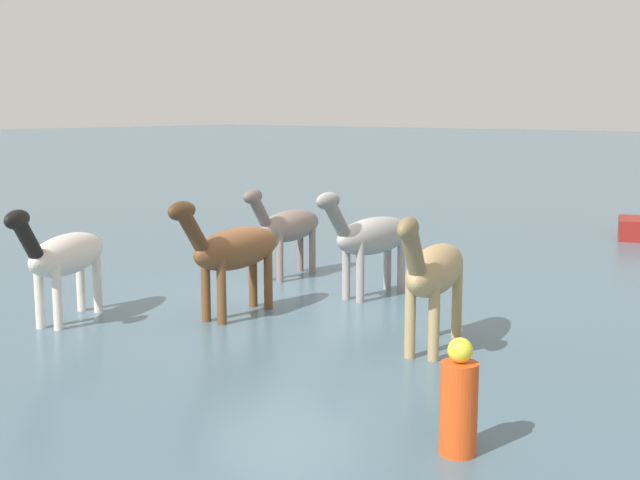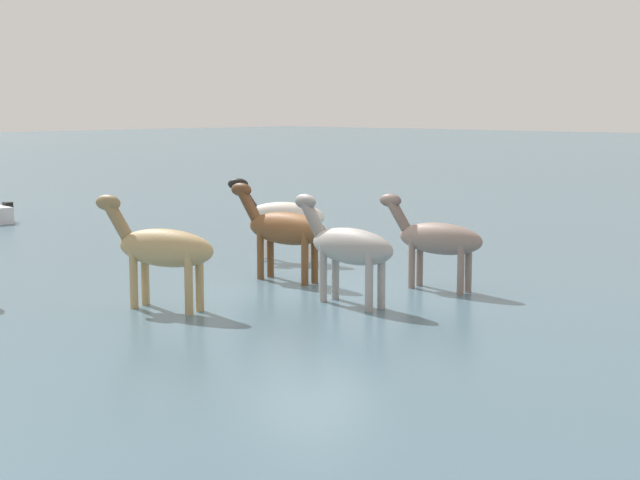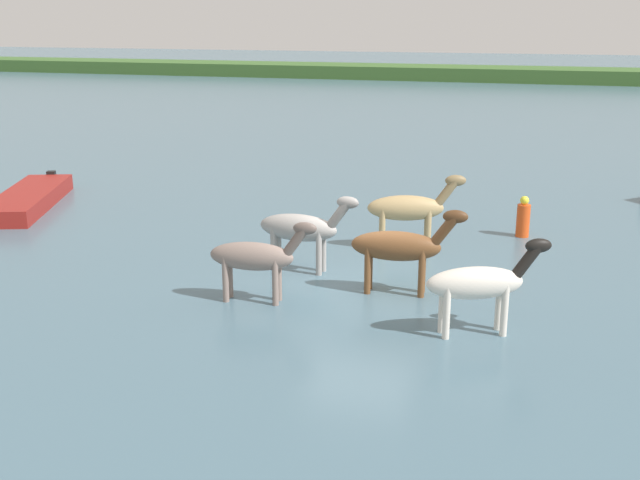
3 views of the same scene
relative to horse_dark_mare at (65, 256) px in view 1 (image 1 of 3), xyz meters
The scene contains 7 objects.
ground_plane 3.61m from the horse_dark_mare, 144.25° to the left, with size 217.38×217.38×0.00m, color #476675.
horse_dark_mare is the anchor object (origin of this frame).
horse_lead 2.57m from the horse_dark_mare, 135.63° to the left, with size 2.51×0.74×1.94m.
horse_rear_stallion 5.64m from the horse_dark_mare, 113.16° to the left, with size 2.53×1.06×1.96m.
horse_mid_herd 5.10m from the horse_dark_mare, 148.36° to the left, with size 2.47×0.69×1.91m.
horse_dun_straggler 4.69m from the horse_dark_mare, behind, with size 2.33×0.69×1.80m.
buoy_channel_marker 7.21m from the horse_dark_mare, 85.03° to the left, with size 0.36×0.36×1.14m.
Camera 1 is at (10.07, 8.76, 3.26)m, focal length 46.37 mm.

